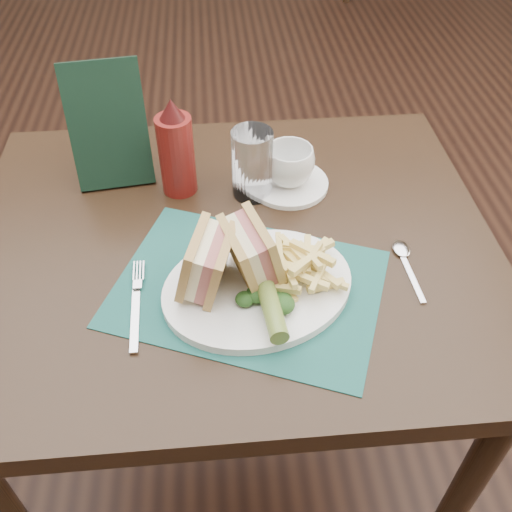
{
  "coord_description": "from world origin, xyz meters",
  "views": [
    {
      "loc": [
        -0.02,
        -1.22,
        1.41
      ],
      "look_at": [
        0.03,
        -0.59,
        0.8
      ],
      "focal_mm": 40.0,
      "sensor_mm": 36.0,
      "label": 1
    }
  ],
  "objects": [
    {
      "name": "fries_pile",
      "position": [
        0.1,
        -0.61,
        0.79
      ],
      "size": [
        0.18,
        0.2,
        0.05
      ],
      "primitive_type": null,
      "color": "#E7D073",
      "rests_on": "plate"
    },
    {
      "name": "sandwich_half_b",
      "position": [
        0.01,
        -0.61,
        0.82
      ],
      "size": [
        0.1,
        0.12,
        0.11
      ],
      "primitive_type": null,
      "rotation": [
        0.0,
        -0.24,
        0.29
      ],
      "color": "tan",
      "rests_on": "plate"
    },
    {
      "name": "check_presenter",
      "position": [
        -0.21,
        -0.3,
        0.86
      ],
      "size": [
        0.15,
        0.1,
        0.22
      ],
      "primitive_type": "cube",
      "rotation": [
        -0.31,
        0.0,
        0.12
      ],
      "color": "black",
      "rests_on": "table_main"
    },
    {
      "name": "coffee_cup",
      "position": [
        0.12,
        -0.36,
        0.8
      ],
      "size": [
        0.13,
        0.13,
        0.07
      ],
      "primitive_type": "imported",
      "rotation": [
        0.0,
        0.0,
        0.54
      ],
      "color": "white",
      "rests_on": "saucer"
    },
    {
      "name": "fork",
      "position": [
        -0.15,
        -0.64,
        0.76
      ],
      "size": [
        0.04,
        0.17,
        0.01
      ],
      "primitive_type": null,
      "rotation": [
        0.0,
        0.0,
        0.03
      ],
      "color": "silver",
      "rests_on": "placemat"
    },
    {
      "name": "pickle_spear",
      "position": [
        0.05,
        -0.69,
        0.79
      ],
      "size": [
        0.04,
        0.12,
        0.03
      ],
      "primitive_type": "cylinder",
      "rotation": [
        1.54,
        0.0,
        0.09
      ],
      "color": "#576F2A",
      "rests_on": "plate"
    },
    {
      "name": "ketchup_bottle",
      "position": [
        -0.09,
        -0.35,
        0.84
      ],
      "size": [
        0.07,
        0.07,
        0.19
      ],
      "primitive_type": null,
      "rotation": [
        0.0,
        0.0,
        0.13
      ],
      "color": "#611310",
      "rests_on": "table_main"
    },
    {
      "name": "spoon",
      "position": [
        0.28,
        -0.6,
        0.76
      ],
      "size": [
        0.04,
        0.15,
        0.01
      ],
      "primitive_type": null,
      "rotation": [
        0.0,
        0.0,
        0.04
      ],
      "color": "silver",
      "rests_on": "table_main"
    },
    {
      "name": "drinking_glass",
      "position": [
        0.05,
        -0.38,
        0.81
      ],
      "size": [
        0.09,
        0.09,
        0.13
      ],
      "primitive_type": "cylinder",
      "rotation": [
        0.0,
        0.0,
        -0.28
      ],
      "color": "white",
      "rests_on": "table_main"
    },
    {
      "name": "saucer",
      "position": [
        0.12,
        -0.36,
        0.76
      ],
      "size": [
        0.17,
        0.17,
        0.01
      ],
      "primitive_type": "cylinder",
      "rotation": [
        0.0,
        0.0,
        -0.17
      ],
      "color": "white",
      "rests_on": "table_main"
    },
    {
      "name": "sandwich_half_a",
      "position": [
        -0.06,
        -0.62,
        0.82
      ],
      "size": [
        0.1,
        0.12,
        0.1
      ],
      "primitive_type": null,
      "rotation": [
        0.0,
        0.24,
        -0.27
      ],
      "color": "tan",
      "rests_on": "plate"
    },
    {
      "name": "kale_garnish",
      "position": [
        0.05,
        -0.67,
        0.78
      ],
      "size": [
        0.11,
        0.08,
        0.03
      ],
      "primitive_type": null,
      "color": "#173513",
      "rests_on": "plate"
    },
    {
      "name": "floor",
      "position": [
        0.0,
        0.0,
        0.0
      ],
      "size": [
        7.0,
        7.0,
        0.0
      ],
      "primitive_type": "plane",
      "color": "black",
      "rests_on": "ground"
    },
    {
      "name": "plate",
      "position": [
        0.03,
        -0.62,
        0.76
      ],
      "size": [
        0.36,
        0.32,
        0.01
      ],
      "primitive_type": null,
      "rotation": [
        0.0,
        0.0,
        0.32
      ],
      "color": "white",
      "rests_on": "placemat"
    },
    {
      "name": "placemat",
      "position": [
        0.02,
        -0.62,
        0.75
      ],
      "size": [
        0.48,
        0.42,
        0.0
      ],
      "primitive_type": "cube",
      "rotation": [
        0.0,
        0.0,
        -0.38
      ],
      "color": "#184F49",
      "rests_on": "table_main"
    },
    {
      "name": "table_main",
      "position": [
        0.0,
        -0.5,
        0.38
      ],
      "size": [
        0.9,
        0.75,
        0.75
      ],
      "primitive_type": null,
      "color": "black",
      "rests_on": "ground"
    }
  ]
}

